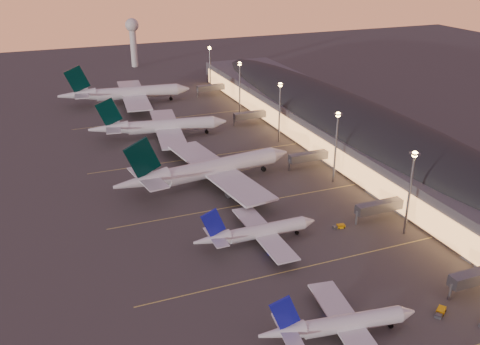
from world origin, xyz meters
name	(u,v)px	position (x,y,z in m)	size (l,w,h in m)	color
ground	(295,258)	(0.00, 0.00, 0.00)	(700.00, 700.00, 0.00)	#3F3D3A
airliner_narrow_south	(339,324)	(-5.81, -31.75, 3.34)	(36.14, 32.55, 12.91)	silver
airliner_narrow_north	(257,232)	(-6.46, 11.26, 3.44)	(37.04, 32.93, 13.29)	silver
airliner_wide_near	(208,170)	(-6.37, 54.72, 5.55)	(67.35, 61.93, 21.56)	silver
airliner_wide_mid	(160,126)	(-9.84, 109.84, 4.95)	(60.03, 55.19, 19.22)	silver
airliner_wide_far	(126,93)	(-13.27, 168.75, 5.65)	(68.59, 62.77, 21.93)	silver
terminal_building	(348,124)	(61.84, 72.47, 8.78)	(56.35, 255.00, 17.46)	#4E4E53
light_masts	(302,115)	(36.00, 65.00, 17.55)	(2.20, 217.20, 25.90)	slate
radar_tower	(133,34)	(10.00, 260.00, 21.87)	(9.00, 9.00, 32.50)	silver
lane_markings	(240,198)	(0.00, 40.00, 0.01)	(90.00, 180.36, 0.00)	#D8C659
baggage_tug_b	(440,312)	(20.12, -33.73, 0.55)	(4.24, 3.60, 1.21)	#E9A508
baggage_tug_c	(339,226)	(20.03, 9.94, 0.49)	(3.75, 1.92, 1.07)	#E9A508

